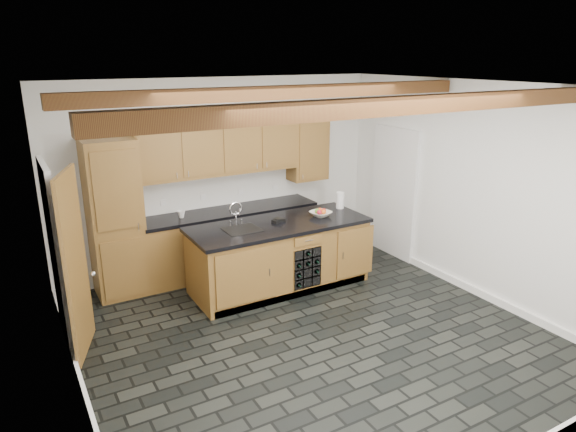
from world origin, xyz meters
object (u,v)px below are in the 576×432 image
island (280,255)px  fruit_bowl (321,214)px  kitchen_scale (278,220)px  paper_towel (340,200)px

island → fruit_bowl: bearing=-0.8°
island → fruit_bowl: size_ratio=8.58×
island → kitchen_scale: size_ratio=12.64×
kitchen_scale → fruit_bowl: bearing=-22.0°
kitchen_scale → paper_towel: size_ratio=0.81×
paper_towel → fruit_bowl: bearing=-157.4°
island → fruit_bowl: 0.82m
kitchen_scale → paper_towel: paper_towel is taller
kitchen_scale → island: bearing=-115.1°
fruit_bowl → paper_towel: paper_towel is taller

